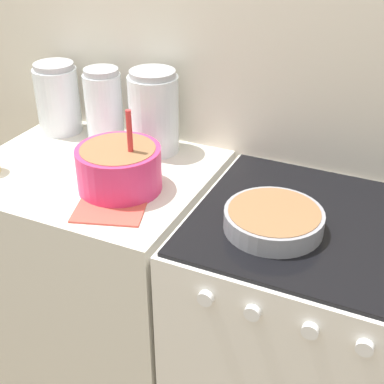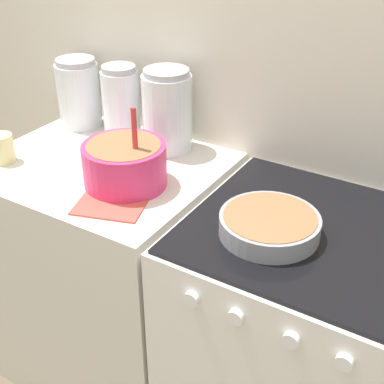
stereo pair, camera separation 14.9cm
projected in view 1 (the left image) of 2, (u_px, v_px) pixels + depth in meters
wall_back at (241, 66)px, 1.70m from camera, size 4.52×0.05×2.40m
countertop_cabinet at (102, 278)px, 1.95m from camera, size 0.76×0.63×0.91m
stove at (300, 342)px, 1.68m from camera, size 0.69×0.65×0.91m
mixing_bowl at (119, 166)px, 1.58m from camera, size 0.25×0.25×0.26m
baking_pan at (274, 219)px, 1.41m from camera, size 0.26×0.26×0.06m
storage_jar_left at (58, 103)px, 1.93m from camera, size 0.16×0.16×0.25m
storage_jar_middle at (104, 110)px, 1.86m from camera, size 0.13×0.13×0.26m
storage_jar_right at (154, 117)px, 1.78m from camera, size 0.17×0.17×0.28m
recipe_page at (113, 204)px, 1.53m from camera, size 0.25×0.26×0.01m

